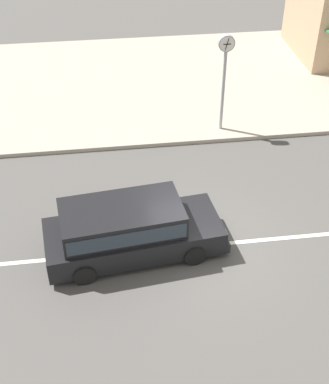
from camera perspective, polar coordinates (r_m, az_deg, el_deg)
name	(u,v)px	position (r m, az deg, el deg)	size (l,w,h in m)	color
ground_plane	(196,246)	(15.22, 3.39, -5.79)	(160.00, 160.00, 0.00)	#4C4947
lane_centre_stripe	(196,246)	(15.22, 3.39, -5.78)	(50.40, 0.14, 0.01)	silver
kerb_strip	(154,83)	(23.63, -1.13, 11.59)	(68.00, 10.00, 0.15)	#9E9384
minivan_black_0	(128,228)	(14.53, -3.88, -3.84)	(5.08, 2.41, 1.56)	black
street_clock	(225,63)	(19.02, 6.47, 13.53)	(0.57, 0.22, 3.60)	#9E9EA3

